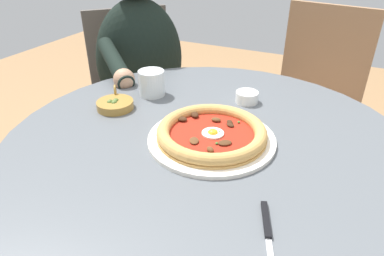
# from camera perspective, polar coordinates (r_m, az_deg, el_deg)

# --- Properties ---
(dining_table) EXTENTS (0.99, 0.99, 0.73)m
(dining_table) POSITION_cam_1_polar(r_m,az_deg,el_deg) (0.94, 2.41, -9.82)
(dining_table) COLOR #565B60
(dining_table) RESTS_ON ground
(pizza_on_plate) EXTENTS (0.31, 0.31, 0.04)m
(pizza_on_plate) POSITION_cam_1_polar(r_m,az_deg,el_deg) (0.82, 3.24, -1.02)
(pizza_on_plate) COLOR white
(pizza_on_plate) RESTS_ON dining_table
(water_glass) EXTENTS (0.08, 0.08, 0.08)m
(water_glass) POSITION_cam_1_polar(r_m,az_deg,el_deg) (1.06, -6.64, 7.11)
(water_glass) COLOR silver
(water_glass) RESTS_ON dining_table
(steak_knife) EXTENTS (0.21, 0.09, 0.01)m
(steak_knife) POSITION_cam_1_polar(r_m,az_deg,el_deg) (0.61, 12.43, -16.88)
(steak_knife) COLOR silver
(steak_knife) RESTS_ON dining_table
(ramekin_capers) EXTENTS (0.07, 0.07, 0.03)m
(ramekin_capers) POSITION_cam_1_polar(r_m,az_deg,el_deg) (1.02, 9.02, 5.13)
(ramekin_capers) COLOR white
(ramekin_capers) RESTS_ON dining_table
(olive_pan) EXTENTS (0.12, 0.10, 0.05)m
(olive_pan) POSITION_cam_1_polar(r_m,az_deg,el_deg) (1.00, -12.56, 3.84)
(olive_pan) COLOR olive
(olive_pan) RESTS_ON dining_table
(diner_person) EXTENTS (0.57, 0.44, 1.11)m
(diner_person) POSITION_cam_1_polar(r_m,az_deg,el_deg) (1.55, -7.99, 3.64)
(diner_person) COLOR #282833
(diner_person) RESTS_ON ground
(cafe_chair_diner) EXTENTS (0.60, 0.60, 0.86)m
(cafe_chair_diner) POSITION_cam_1_polar(r_m,az_deg,el_deg) (1.67, -9.23, 6.59)
(cafe_chair_diner) COLOR #504A45
(cafe_chair_diner) RESTS_ON ground
(cafe_chair_spare_far) EXTENTS (0.50, 0.50, 0.89)m
(cafe_chair_spare_far) POSITION_cam_1_polar(r_m,az_deg,el_deg) (1.67, 19.26, 5.72)
(cafe_chair_spare_far) COLOR #957050
(cafe_chair_spare_far) RESTS_ON ground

